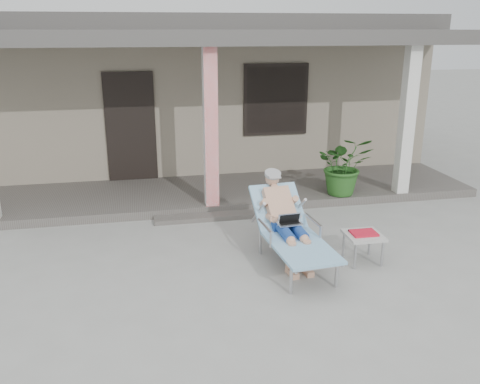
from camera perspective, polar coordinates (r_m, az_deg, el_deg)
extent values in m
plane|color=#9E9E99|center=(6.81, -0.44, -8.45)|extent=(60.00, 60.00, 0.00)
cube|color=gray|center=(12.64, -6.25, 10.88)|extent=(10.00, 5.00, 3.00)
cube|color=#474442|center=(12.54, -6.51, 18.38)|extent=(10.40, 5.40, 0.30)
cube|color=black|center=(10.12, -12.17, 7.14)|extent=(0.95, 0.06, 2.10)
cube|color=black|center=(10.43, 4.04, 10.30)|extent=(1.20, 0.06, 1.30)
cube|color=black|center=(10.42, 4.05, 10.29)|extent=(1.32, 0.05, 1.42)
cube|color=#605B56|center=(9.53, -3.91, -0.15)|extent=(10.00, 2.00, 0.15)
cube|color=red|center=(8.37, -3.32, 7.08)|extent=(0.22, 0.22, 2.61)
cube|color=silver|center=(9.51, 18.22, 7.53)|extent=(0.22, 0.22, 2.61)
cube|color=#474442|center=(9.07, -4.30, 16.96)|extent=(10.00, 2.30, 0.24)
cube|color=#605B56|center=(8.47, -2.85, -2.76)|extent=(2.00, 0.30, 0.07)
cylinder|color=#B7B7BC|center=(6.13, 5.75, -9.86)|extent=(0.04, 0.04, 0.35)
cylinder|color=#B7B7BC|center=(6.35, 10.79, -9.05)|extent=(0.04, 0.04, 0.35)
cylinder|color=#B7B7BC|center=(7.11, 2.29, -5.68)|extent=(0.04, 0.04, 0.35)
cylinder|color=#B7B7BC|center=(7.31, 6.73, -5.14)|extent=(0.04, 0.04, 0.35)
cube|color=#B7B7BC|center=(6.51, 6.84, -6.30)|extent=(0.69, 1.21, 0.03)
cube|color=#9CC6F2|center=(6.50, 6.85, -6.11)|extent=(0.78, 1.25, 0.04)
cube|color=#B7B7BC|center=(7.16, 4.29, -1.99)|extent=(0.64, 0.60, 0.47)
cube|color=#9CC6F2|center=(7.14, 4.30, -1.74)|extent=(0.74, 0.68, 0.53)
cylinder|color=#9B9B9D|center=(7.26, 3.63, 2.09)|extent=(0.25, 0.25, 0.12)
cube|color=silver|center=(6.79, 5.55, -3.49)|extent=(0.33, 0.25, 0.22)
cube|color=#B5B6B0|center=(7.01, 13.71, -4.75)|extent=(0.49, 0.49, 0.04)
cylinder|color=#B7B7BC|center=(6.85, 12.79, -7.06)|extent=(0.03, 0.03, 0.36)
cylinder|color=#B7B7BC|center=(7.01, 15.68, -6.70)|extent=(0.03, 0.03, 0.36)
cylinder|color=#B7B7BC|center=(7.17, 11.56, -5.81)|extent=(0.03, 0.03, 0.36)
cylinder|color=#B7B7BC|center=(7.32, 14.34, -5.51)|extent=(0.03, 0.03, 0.36)
cube|color=red|center=(7.00, 13.73, -4.50)|extent=(0.34, 0.26, 0.03)
cube|color=black|center=(7.10, 13.31, -4.16)|extent=(0.34, 0.03, 0.03)
imported|color=#26591E|center=(9.28, 11.62, 2.98)|extent=(1.14, 1.05, 1.08)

